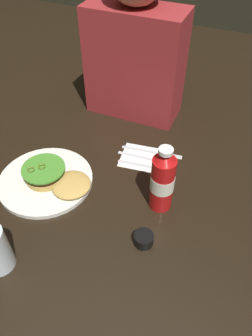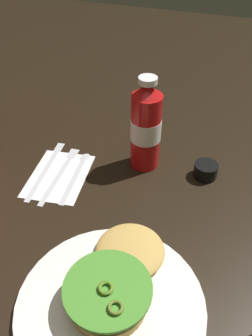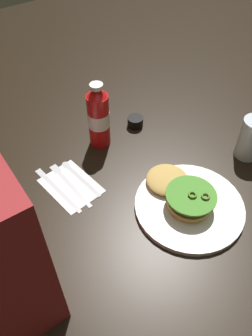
{
  "view_description": "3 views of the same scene",
  "coord_description": "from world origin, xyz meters",
  "px_view_note": "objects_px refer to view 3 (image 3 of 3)",
  "views": [
    {
      "loc": [
        0.42,
        -0.49,
        0.76
      ],
      "look_at": [
        0.14,
        0.17,
        0.05
      ],
      "focal_mm": 34.62,
      "sensor_mm": 36.0,
      "label": 1
    },
    {
      "loc": [
        -0.34,
        -0.06,
        0.52
      ],
      "look_at": [
        0.15,
        0.11,
        0.09
      ],
      "focal_mm": 37.12,
      "sensor_mm": 36.0,
      "label": 2
    },
    {
      "loc": [
        -0.44,
        0.51,
        0.74
      ],
      "look_at": [
        0.09,
        0.13,
        0.05
      ],
      "focal_mm": 35.73,
      "sensor_mm": 36.0,
      "label": 3
    }
  ],
  "objects_px": {
    "dinner_plate": "(189,206)",
    "ketchup_bottle": "(99,117)",
    "spoon_utensil": "(75,173)",
    "butter_knife": "(55,186)",
    "condiment_cup": "(135,122)",
    "burger_sandwich": "(181,192)",
    "napkin": "(71,185)",
    "fork_utensil": "(67,181)",
    "water_glass": "(251,138)"
  },
  "relations": [
    {
      "from": "ketchup_bottle",
      "to": "spoon_utensil",
      "type": "bearing_deg",
      "value": 119.16
    },
    {
      "from": "dinner_plate",
      "to": "spoon_utensil",
      "type": "relative_size",
      "value": 1.65
    },
    {
      "from": "spoon_utensil",
      "to": "napkin",
      "type": "bearing_deg",
      "value": 135.1
    },
    {
      "from": "condiment_cup",
      "to": "spoon_utensil",
      "type": "distance_m",
      "value": 0.29
    },
    {
      "from": "butter_knife",
      "to": "water_glass",
      "type": "bearing_deg",
      "value": -111.83
    },
    {
      "from": "burger_sandwich",
      "to": "ketchup_bottle",
      "type": "height_order",
      "value": "ketchup_bottle"
    },
    {
      "from": "ketchup_bottle",
      "to": "condiment_cup",
      "type": "xyz_separation_m",
      "value": [
        0.0,
        -0.14,
        -0.09
      ]
    },
    {
      "from": "dinner_plate",
      "to": "ketchup_bottle",
      "type": "bearing_deg",
      "value": 9.07
    },
    {
      "from": "dinner_plate",
      "to": "spoon_utensil",
      "type": "xyz_separation_m",
      "value": [
        0.29,
        0.19,
        -0.0
      ]
    },
    {
      "from": "condiment_cup",
      "to": "fork_utensil",
      "type": "distance_m",
      "value": 0.33
    },
    {
      "from": "fork_utensil",
      "to": "napkin",
      "type": "bearing_deg",
      "value": -175.45
    },
    {
      "from": "ketchup_bottle",
      "to": "butter_knife",
      "type": "height_order",
      "value": "ketchup_bottle"
    },
    {
      "from": "spoon_utensil",
      "to": "burger_sandwich",
      "type": "bearing_deg",
      "value": -142.75
    },
    {
      "from": "dinner_plate",
      "to": "ketchup_bottle",
      "type": "height_order",
      "value": "ketchup_bottle"
    },
    {
      "from": "water_glass",
      "to": "spoon_utensil",
      "type": "relative_size",
      "value": 0.74
    },
    {
      "from": "ketchup_bottle",
      "to": "butter_knife",
      "type": "bearing_deg",
      "value": 112.74
    },
    {
      "from": "water_glass",
      "to": "butter_knife",
      "type": "bearing_deg",
      "value": 68.17
    },
    {
      "from": "dinner_plate",
      "to": "napkin",
      "type": "bearing_deg",
      "value": 41.87
    },
    {
      "from": "dinner_plate",
      "to": "burger_sandwich",
      "type": "relative_size",
      "value": 1.33
    },
    {
      "from": "ketchup_bottle",
      "to": "dinner_plate",
      "type": "bearing_deg",
      "value": -170.93
    },
    {
      "from": "water_glass",
      "to": "condiment_cup",
      "type": "bearing_deg",
      "value": 32.92
    },
    {
      "from": "napkin",
      "to": "spoon_utensil",
      "type": "xyz_separation_m",
      "value": [
        0.03,
        -0.03,
        0.0
      ]
    },
    {
      "from": "condiment_cup",
      "to": "spoon_utensil",
      "type": "xyz_separation_m",
      "value": [
        -0.08,
        0.28,
        -0.01
      ]
    },
    {
      "from": "spoon_utensil",
      "to": "butter_knife",
      "type": "distance_m",
      "value": 0.07
    },
    {
      "from": "spoon_utensil",
      "to": "condiment_cup",
      "type": "bearing_deg",
      "value": -74.26
    },
    {
      "from": "napkin",
      "to": "dinner_plate",
      "type": "bearing_deg",
      "value": -138.13
    },
    {
      "from": "napkin",
      "to": "fork_utensil",
      "type": "distance_m",
      "value": 0.02
    },
    {
      "from": "napkin",
      "to": "fork_utensil",
      "type": "height_order",
      "value": "fork_utensil"
    },
    {
      "from": "fork_utensil",
      "to": "butter_knife",
      "type": "xyz_separation_m",
      "value": [
        0.0,
        0.04,
        0.0
      ]
    },
    {
      "from": "ketchup_bottle",
      "to": "spoon_utensil",
      "type": "distance_m",
      "value": 0.18
    },
    {
      "from": "condiment_cup",
      "to": "water_glass",
      "type": "bearing_deg",
      "value": -147.08
    },
    {
      "from": "spoon_utensil",
      "to": "butter_knife",
      "type": "relative_size",
      "value": 0.84
    },
    {
      "from": "burger_sandwich",
      "to": "fork_utensil",
      "type": "relative_size",
      "value": 1.1
    },
    {
      "from": "napkin",
      "to": "butter_knife",
      "type": "distance_m",
      "value": 0.05
    },
    {
      "from": "napkin",
      "to": "butter_knife",
      "type": "bearing_deg",
      "value": 62.19
    },
    {
      "from": "burger_sandwich",
      "to": "napkin",
      "type": "height_order",
      "value": "burger_sandwich"
    },
    {
      "from": "water_glass",
      "to": "napkin",
      "type": "distance_m",
      "value": 0.56
    },
    {
      "from": "dinner_plate",
      "to": "burger_sandwich",
      "type": "height_order",
      "value": "burger_sandwich"
    },
    {
      "from": "condiment_cup",
      "to": "ketchup_bottle",
      "type": "bearing_deg",
      "value": 91.1
    },
    {
      "from": "condiment_cup",
      "to": "butter_knife",
      "type": "height_order",
      "value": "condiment_cup"
    },
    {
      "from": "burger_sandwich",
      "to": "butter_knife",
      "type": "bearing_deg",
      "value": 47.86
    },
    {
      "from": "condiment_cup",
      "to": "dinner_plate",
      "type": "bearing_deg",
      "value": 166.88
    },
    {
      "from": "burger_sandwich",
      "to": "water_glass",
      "type": "bearing_deg",
      "value": -86.53
    },
    {
      "from": "spoon_utensil",
      "to": "ketchup_bottle",
      "type": "bearing_deg",
      "value": -60.84
    },
    {
      "from": "butter_knife",
      "to": "burger_sandwich",
      "type": "bearing_deg",
      "value": -132.14
    },
    {
      "from": "ketchup_bottle",
      "to": "spoon_utensil",
      "type": "relative_size",
      "value": 1.22
    },
    {
      "from": "condiment_cup",
      "to": "fork_utensil",
      "type": "relative_size",
      "value": 0.26
    },
    {
      "from": "water_glass",
      "to": "butter_knife",
      "type": "distance_m",
      "value": 0.6
    },
    {
      "from": "napkin",
      "to": "ketchup_bottle",
      "type": "bearing_deg",
      "value": -57.16
    },
    {
      "from": "burger_sandwich",
      "to": "napkin",
      "type": "xyz_separation_m",
      "value": [
        0.22,
        0.23,
        -0.03
      ]
    }
  ]
}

